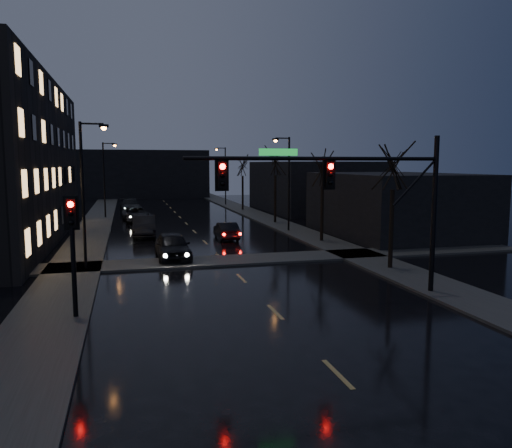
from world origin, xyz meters
TOP-DOWN VIEW (x-y plane):
  - ground at (0.00, 0.00)m, footprint 160.00×160.00m
  - sidewalk_left at (-8.50, 35.00)m, footprint 3.00×140.00m
  - sidewalk_right at (8.50, 35.00)m, footprint 3.00×140.00m
  - sidewalk_cross at (0.00, 18.50)m, footprint 40.00×3.00m
  - commercial_right_near at (15.50, 26.00)m, footprint 10.00×14.00m
  - commercial_right_far at (17.00, 48.00)m, footprint 12.00×18.00m
  - far_block at (-3.00, 78.00)m, footprint 22.00×10.00m
  - signal_mast at (3.85, 9.00)m, footprint 11.11×0.41m
  - signal_pole_left at (-7.50, 8.99)m, footprint 0.35×0.41m
  - tree_near at (8.40, 14.00)m, footprint 3.52×3.52m
  - tree_mid_a at (8.40, 24.00)m, footprint 3.30×3.30m
  - tree_mid_b at (8.40, 36.00)m, footprint 3.74×3.74m
  - tree_far at (8.40, 50.00)m, footprint 3.43×3.43m
  - streetlight_l_near at (-7.58, 18.00)m, footprint 1.53×0.28m
  - streetlight_l_far at (-7.58, 45.00)m, footprint 1.53×0.28m
  - streetlight_r_mid at (7.58, 30.00)m, footprint 1.53×0.28m
  - streetlight_r_far at (7.58, 58.00)m, footprint 1.53×0.28m
  - oncoming_car_a at (-2.92, 19.93)m, footprint 2.03×4.87m
  - oncoming_car_b at (-4.25, 30.31)m, footprint 1.92×5.06m
  - oncoming_car_c at (-4.67, 41.00)m, footprint 2.99×5.47m
  - oncoming_car_d at (-5.13, 51.41)m, footprint 2.73×5.60m
  - lead_car at (1.80, 27.08)m, footprint 1.46×4.06m

SIDE VIEW (x-z plane):
  - ground at x=0.00m, z-range 0.00..0.00m
  - sidewalk_left at x=-8.50m, z-range 0.00..0.12m
  - sidewalk_right at x=8.50m, z-range 0.00..0.12m
  - sidewalk_cross at x=0.00m, z-range 0.00..0.12m
  - lead_car at x=1.80m, z-range 0.00..1.33m
  - oncoming_car_c at x=-4.67m, z-range 0.00..1.45m
  - oncoming_car_d at x=-5.13m, z-range 0.00..1.57m
  - oncoming_car_b at x=-4.25m, z-range 0.00..1.65m
  - oncoming_car_a at x=-2.92m, z-range 0.00..1.65m
  - commercial_right_near at x=15.50m, z-range 0.00..5.00m
  - commercial_right_far at x=17.00m, z-range 0.00..6.00m
  - signal_pole_left at x=-7.50m, z-range 0.75..5.27m
  - far_block at x=-3.00m, z-range 0.00..8.00m
  - streetlight_l_near at x=-7.58m, z-range 0.77..8.77m
  - streetlight_l_far at x=-7.58m, z-range 0.77..8.77m
  - streetlight_r_mid at x=7.58m, z-range 0.77..8.77m
  - streetlight_r_far at x=7.58m, z-range 0.77..8.77m
  - signal_mast at x=3.85m, z-range 1.37..8.37m
  - tree_mid_a at x=8.40m, z-range 2.04..9.61m
  - tree_far at x=8.40m, z-range 2.12..10.00m
  - tree_near at x=8.40m, z-range 2.18..10.26m
  - tree_mid_b at x=8.40m, z-range 2.32..10.90m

